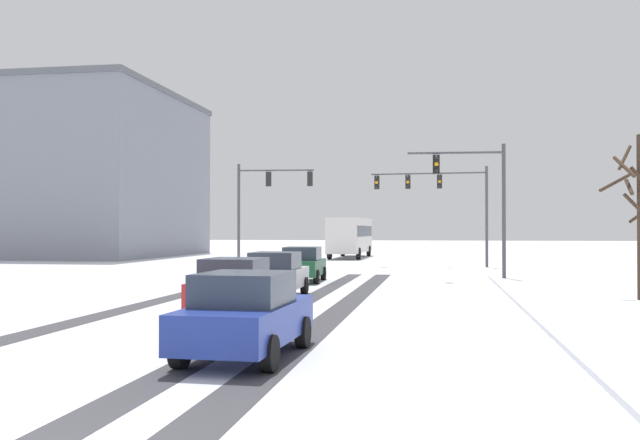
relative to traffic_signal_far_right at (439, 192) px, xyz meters
The scene contains 14 objects.
wheel_track_left_lane 26.06m from the traffic_signal_far_right, 100.09° to the right, with size 0.76×33.18×0.01m, color #424247.
wheel_track_right_lane 27.35m from the traffic_signal_far_right, 110.48° to the right, with size 0.87×33.18×0.01m, color #424247.
wheel_track_center 25.84m from the traffic_signal_far_right, 96.69° to the right, with size 0.82×33.18×0.01m, color #424247.
sidewalk_kerb_right 27.51m from the traffic_signal_far_right, 80.59° to the right, with size 4.00×33.18×0.12m, color white.
traffic_signal_far_right is the anchor object (origin of this frame).
traffic_signal_far_left 11.42m from the traffic_signal_far_right, 159.45° to the right, with size 4.79×0.65×6.50m.
traffic_signal_near_right 12.37m from the traffic_signal_far_right, 81.48° to the right, with size 4.62×0.55×6.50m.
car_dark_green_lead 16.26m from the traffic_signal_far_right, 113.36° to the right, with size 1.96×4.17×1.62m.
car_silver_second 22.98m from the traffic_signal_far_right, 104.84° to the right, with size 1.87×4.12×1.62m.
car_red_third 28.14m from the traffic_signal_far_right, 101.80° to the right, with size 1.85×4.11×1.62m.
car_blue_fourth 34.00m from the traffic_signal_far_right, 96.20° to the right, with size 1.95×4.16×1.62m.
bus_oncoming 16.00m from the traffic_signal_far_right, 118.50° to the left, with size 2.81×11.04×3.38m.
bare_tree_sidewalk_mid 22.54m from the traffic_signal_far_right, 72.97° to the right, with size 1.87×2.14×5.61m.
office_building_far_left_block 39.24m from the traffic_signal_far_right, 159.11° to the left, with size 25.91×21.63×14.91m.
Camera 1 is at (4.59, -6.19, 2.43)m, focal length 39.55 mm.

